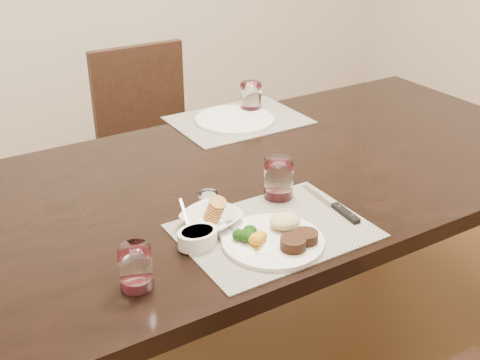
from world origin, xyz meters
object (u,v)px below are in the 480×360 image
cracker_bowl (211,219)px  wine_glass_near (279,180)px  steak_knife (338,209)px  chair_far (152,140)px  far_plate (235,120)px  dinner_plate (278,237)px

cracker_bowl → wine_glass_near: 0.24m
steak_knife → chair_far: bearing=94.6°
far_plate → steak_knife: bearing=-98.2°
chair_far → wine_glass_near: (-0.09, -1.10, 0.30)m
cracker_bowl → steak_knife: bearing=-18.4°
chair_far → dinner_plate: 1.33m
chair_far → cracker_bowl: size_ratio=4.94×
dinner_plate → far_plate: bearing=44.6°
chair_far → wine_glass_near: bearing=-94.7°
wine_glass_near → chair_far: bearing=85.3°
cracker_bowl → wine_glass_near: (0.23, 0.04, 0.03)m
wine_glass_near → cracker_bowl: bearing=-170.2°
chair_far → steak_knife: 1.27m
cracker_bowl → dinner_plate: bearing=-56.7°
dinner_plate → wine_glass_near: bearing=33.2°
steak_knife → wine_glass_near: wine_glass_near is taller
chair_far → far_plate: chair_far is taller
dinner_plate → wine_glass_near: (0.13, 0.19, 0.04)m
dinner_plate → far_plate: size_ratio=0.88×
chair_far → far_plate: (0.10, -0.54, 0.26)m
steak_knife → cracker_bowl: size_ratio=1.33×
dinner_plate → steak_knife: (0.22, 0.04, -0.01)m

